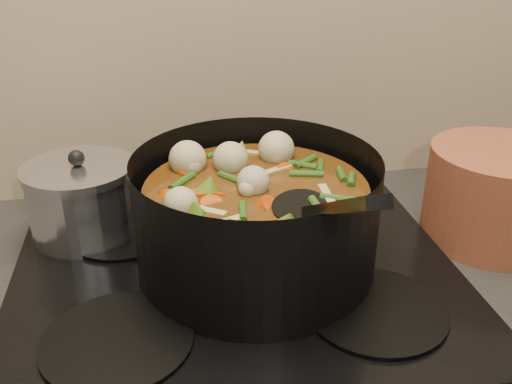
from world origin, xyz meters
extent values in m
cube|color=black|center=(0.00, 1.93, 0.89)|extent=(2.64, 0.64, 0.05)
cube|color=black|center=(0.00, 1.93, 0.92)|extent=(0.62, 0.54, 0.02)
cylinder|color=black|center=(-0.16, 1.80, 0.93)|extent=(0.18, 0.18, 0.01)
cylinder|color=black|center=(0.16, 1.80, 0.93)|extent=(0.18, 0.18, 0.01)
cylinder|color=black|center=(-0.16, 2.06, 0.93)|extent=(0.18, 0.18, 0.01)
cylinder|color=black|center=(0.16, 2.06, 0.93)|extent=(0.18, 0.18, 0.01)
cylinder|color=black|center=(0.03, 1.93, 1.01)|extent=(0.39, 0.39, 0.17)
cylinder|color=black|center=(0.03, 1.93, 0.94)|extent=(0.33, 0.33, 0.01)
cylinder|color=#56290E|center=(0.03, 1.93, 1.00)|extent=(0.30, 0.30, 0.12)
cylinder|color=#C53A09|center=(0.07, 1.93, 1.05)|extent=(0.03, 0.04, 0.03)
cylinder|color=#C53A09|center=(0.07, 2.00, 1.05)|extent=(0.05, 0.04, 0.03)
cylinder|color=#C53A09|center=(-0.03, 2.03, 1.05)|extent=(0.05, 0.05, 0.03)
cylinder|color=#C53A09|center=(-0.03, 1.93, 1.05)|extent=(0.04, 0.04, 0.03)
cylinder|color=#C53A09|center=(-0.01, 1.84, 1.05)|extent=(0.04, 0.04, 0.03)
cylinder|color=#C53A09|center=(0.06, 1.90, 1.05)|extent=(0.05, 0.05, 0.03)
cylinder|color=#C53A09|center=(0.11, 1.94, 1.05)|extent=(0.04, 0.04, 0.03)
cylinder|color=#C53A09|center=(0.07, 2.04, 1.05)|extent=(0.04, 0.04, 0.03)
cylinder|color=#C53A09|center=(-0.01, 1.98, 1.05)|extent=(0.05, 0.05, 0.03)
sphere|color=#BEB486|center=(0.10, 1.93, 1.07)|extent=(0.05, 0.05, 0.05)
sphere|color=#BEB486|center=(0.03, 2.00, 1.07)|extent=(0.05, 0.05, 0.05)
sphere|color=#BEB486|center=(-0.04, 1.92, 1.07)|extent=(0.05, 0.05, 0.05)
sphere|color=#BEB486|center=(0.04, 1.86, 1.07)|extent=(0.05, 0.05, 0.05)
sphere|color=#BEB486|center=(0.10, 1.95, 1.07)|extent=(0.05, 0.05, 0.05)
cone|color=olive|center=(0.05, 1.84, 1.06)|extent=(0.05, 0.04, 0.04)
cone|color=olive|center=(0.12, 1.95, 1.06)|extent=(0.05, 0.04, 0.04)
cone|color=olive|center=(0.00, 2.02, 1.06)|extent=(0.05, 0.04, 0.04)
cone|color=olive|center=(-0.06, 1.90, 1.06)|extent=(0.05, 0.04, 0.04)
cone|color=olive|center=(0.07, 1.84, 1.06)|extent=(0.05, 0.04, 0.04)
cylinder|color=#305318|center=(0.07, 1.97, 1.06)|extent=(0.01, 0.04, 0.01)
cylinder|color=#305318|center=(0.03, 2.05, 1.06)|extent=(0.04, 0.04, 0.01)
cylinder|color=#305318|center=(-0.04, 2.00, 1.06)|extent=(0.05, 0.02, 0.01)
cylinder|color=#305318|center=(-0.04, 1.93, 1.06)|extent=(0.03, 0.04, 0.01)
cylinder|color=#305318|center=(-0.01, 1.89, 1.06)|extent=(0.03, 0.04, 0.01)
cylinder|color=#305318|center=(0.03, 1.82, 1.06)|extent=(0.05, 0.02, 0.01)
cylinder|color=#305318|center=(0.10, 1.87, 1.06)|extent=(0.04, 0.04, 0.01)
cylinder|color=#305318|center=(0.10, 1.93, 1.06)|extent=(0.01, 0.04, 0.01)
cylinder|color=#305318|center=(0.06, 1.97, 1.06)|extent=(0.04, 0.04, 0.01)
cylinder|color=#305318|center=(0.03, 2.05, 1.06)|extent=(0.05, 0.02, 0.01)
cylinder|color=#305318|center=(-0.04, 1.99, 1.06)|extent=(0.03, 0.04, 0.01)
cylinder|color=#305318|center=(-0.04, 1.93, 1.06)|extent=(0.03, 0.04, 0.01)
cylinder|color=#305318|center=(0.00, 1.89, 1.06)|extent=(0.05, 0.02, 0.01)
cylinder|color=#305318|center=(0.03, 1.82, 1.06)|extent=(0.04, 0.04, 0.01)
cylinder|color=#305318|center=(0.10, 1.87, 1.06)|extent=(0.01, 0.04, 0.01)
cube|color=tan|center=(-0.05, 1.96, 1.06)|extent=(0.05, 0.01, 0.00)
cube|color=tan|center=(-0.01, 1.86, 1.06)|extent=(0.02, 0.05, 0.00)
cube|color=tan|center=(0.10, 1.88, 1.06)|extent=(0.05, 0.03, 0.00)
cube|color=tan|center=(0.09, 1.99, 1.06)|extent=(0.04, 0.04, 0.00)
cube|color=tan|center=(-0.02, 2.00, 1.06)|extent=(0.03, 0.05, 0.00)
cube|color=tan|center=(-0.04, 1.89, 1.06)|extent=(0.05, 0.02, 0.00)
ellipsoid|color=black|center=(0.07, 1.86, 1.06)|extent=(0.10, 0.11, 0.01)
cube|color=black|center=(0.08, 1.75, 1.11)|extent=(0.03, 0.20, 0.12)
cylinder|color=silver|center=(-0.22, 2.07, 0.98)|extent=(0.16, 0.16, 0.10)
cylinder|color=silver|center=(-0.22, 2.07, 1.04)|extent=(0.17, 0.17, 0.01)
sphere|color=black|center=(-0.22, 2.07, 1.06)|extent=(0.02, 0.02, 0.02)
cylinder|color=brown|center=(0.42, 1.98, 0.98)|extent=(0.25, 0.25, 0.15)
camera|label=1|loc=(-0.09, 1.26, 1.39)|focal=40.00mm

